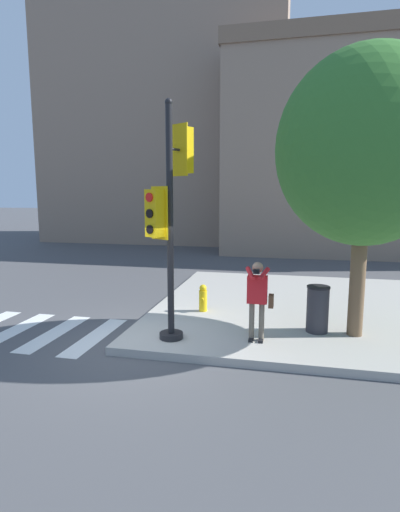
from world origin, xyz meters
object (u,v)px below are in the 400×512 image
at_px(person_photographer, 258,294).
at_px(street_tree, 365,149).
at_px(trash_bin, 318,309).
at_px(traffic_signal_pole, 170,210).
at_px(fire_hydrant, 203,298).

distance_m(person_photographer, street_tree, 3.59).
xyz_separation_m(person_photographer, trash_bin, (1.23, 0.81, -0.46)).
height_order(person_photographer, trash_bin, person_photographer).
height_order(traffic_signal_pole, fire_hydrant, traffic_signal_pole).
xyz_separation_m(person_photographer, street_tree, (2.00, 0.78, 2.88)).
distance_m(fire_hydrant, trash_bin, 2.93).
bearing_deg(trash_bin, street_tree, -2.13).
bearing_deg(trash_bin, fire_hydrant, 160.14).
bearing_deg(street_tree, fire_hydrant, 163.80).
xyz_separation_m(traffic_signal_pole, person_photographer, (1.74, 0.26, -1.68)).
bearing_deg(person_photographer, traffic_signal_pole, -171.42).
bearing_deg(street_tree, traffic_signal_pole, -164.39).
height_order(traffic_signal_pole, trash_bin, traffic_signal_pole).
bearing_deg(trash_bin, person_photographer, -146.60).
bearing_deg(fire_hydrant, street_tree, -16.20).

